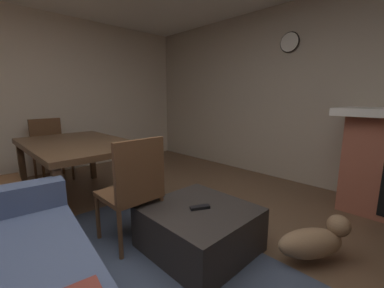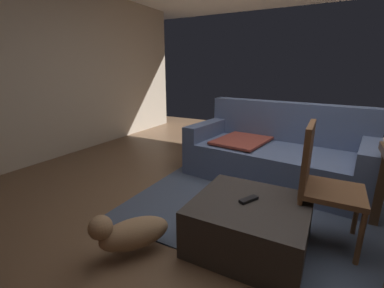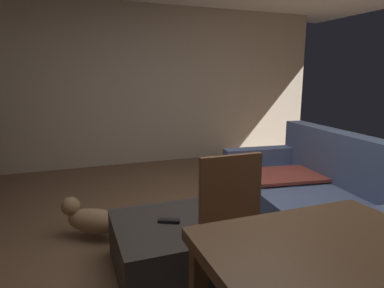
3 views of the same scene
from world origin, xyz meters
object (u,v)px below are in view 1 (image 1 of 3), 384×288
(tv_remote, at_px, (200,207))
(wall_clock, at_px, (290,42))
(dining_table, at_px, (78,148))
(dining_chair_west, at_px, (134,186))
(small_dog, at_px, (315,240))
(ottoman_coffee_table, at_px, (199,228))
(dining_chair_east, at_px, (50,146))

(tv_remote, height_order, wall_clock, wall_clock)
(dining_table, xyz_separation_m, dining_chair_west, (-1.22, -0.00, -0.14))
(small_dog, bearing_deg, dining_chair_west, 36.11)
(dining_chair_west, xyz_separation_m, wall_clock, (-0.06, -2.54, 1.49))
(ottoman_coffee_table, xyz_separation_m, dining_table, (1.65, 0.34, 0.48))
(dining_chair_west, relative_size, small_dog, 1.69)
(dining_chair_west, relative_size, wall_clock, 3.31)
(tv_remote, distance_m, small_dog, 0.90)
(dining_table, relative_size, small_dog, 3.00)
(tv_remote, xyz_separation_m, small_dog, (-0.71, -0.52, -0.20))
(dining_chair_west, bearing_deg, tv_remote, -144.00)
(ottoman_coffee_table, distance_m, small_dog, 0.89)
(ottoman_coffee_table, height_order, dining_chair_west, dining_chair_west)
(dining_table, xyz_separation_m, wall_clock, (-1.28, -2.54, 1.35))
(dining_chair_west, height_order, small_dog, dining_chair_west)
(ottoman_coffee_table, bearing_deg, small_dog, -145.15)
(ottoman_coffee_table, xyz_separation_m, wall_clock, (0.37, -2.20, 1.83))
(dining_chair_east, bearing_deg, ottoman_coffee_table, -173.19)
(tv_remote, xyz_separation_m, wall_clock, (0.39, -2.21, 1.64))
(tv_remote, height_order, small_dog, tv_remote)
(ottoman_coffee_table, distance_m, tv_remote, 0.20)
(small_dog, bearing_deg, dining_chair_east, 13.31)
(tv_remote, xyz_separation_m, dining_chair_east, (2.89, 0.33, 0.14))
(dining_chair_east, relative_size, dining_chair_west, 1.00)
(dining_chair_east, xyz_separation_m, small_dog, (-3.60, -0.85, -0.34))
(tv_remote, xyz_separation_m, dining_table, (1.67, 0.33, 0.29))
(tv_remote, relative_size, dining_chair_west, 0.17)
(dining_table, height_order, dining_chair_west, dining_chair_west)
(tv_remote, height_order, dining_table, dining_table)
(ottoman_coffee_table, bearing_deg, tv_remote, 153.59)
(wall_clock, bearing_deg, dining_chair_east, 45.54)
(dining_table, relative_size, dining_chair_east, 1.78)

